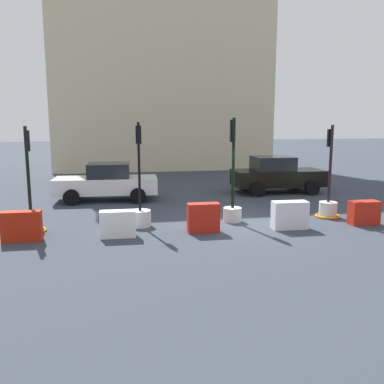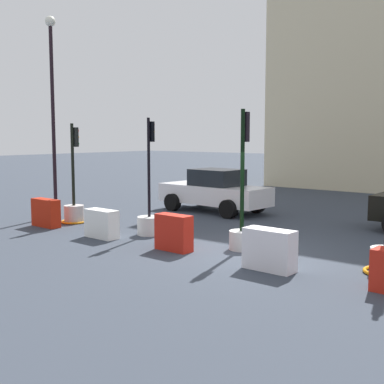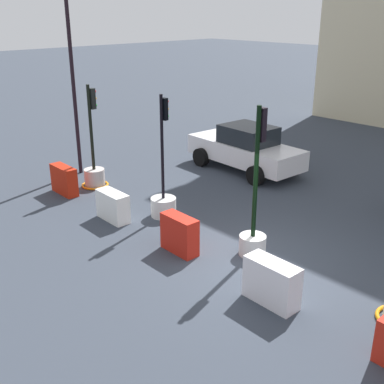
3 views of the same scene
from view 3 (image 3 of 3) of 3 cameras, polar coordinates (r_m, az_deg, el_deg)
name	(u,v)px [view 3 (image 3 of 3)]	position (r m, az deg, el deg)	size (l,w,h in m)	color
ground_plane	(252,259)	(11.51, 7.06, -7.79)	(120.00, 120.00, 0.00)	#323944
traffic_light_0	(94,171)	(16.07, -11.44, 2.45)	(0.88, 0.88, 3.30)	#BAAFAB
traffic_light_1	(163,198)	(13.49, -3.38, -0.76)	(0.71, 0.71, 3.41)	beige
traffic_light_2	(254,226)	(11.38, 7.28, -4.01)	(0.63, 0.63, 3.56)	silver
construction_barrier_0	(64,180)	(15.65, -14.84, 1.38)	(1.11, 0.40, 0.89)	#B3200D
construction_barrier_1	(113,206)	(13.43, -9.31, -1.65)	(1.07, 0.46, 0.81)	white
construction_barrier_2	(180,234)	(11.53, -1.48, -5.00)	(1.01, 0.42, 0.92)	red
construction_barrier_3	(272,283)	(9.78, 9.36, -10.49)	(1.15, 0.49, 0.90)	silver
car_white_van	(246,149)	(17.37, 6.33, 5.12)	(4.49, 2.22, 1.64)	silver
street_lamp_post	(70,44)	(16.83, -14.20, 16.52)	(0.36, 0.36, 7.01)	black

